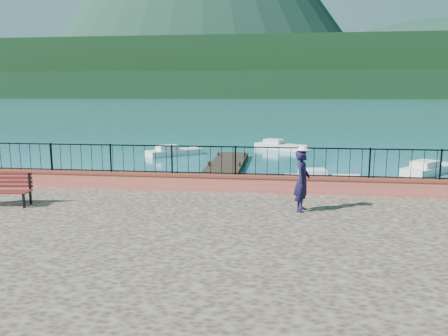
% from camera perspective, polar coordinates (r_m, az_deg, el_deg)
% --- Properties ---
extents(ground, '(2000.00, 2000.00, 0.00)m').
position_cam_1_polar(ground, '(11.79, 1.10, -12.83)').
color(ground, '#19596B').
rests_on(ground, ground).
extents(parapet, '(28.00, 0.46, 0.58)m').
position_cam_1_polar(parapet, '(14.87, 2.64, -1.99)').
color(parapet, '#C56647').
rests_on(parapet, promenade).
extents(railing, '(27.00, 0.05, 0.95)m').
position_cam_1_polar(railing, '(14.73, 2.66, 0.92)').
color(railing, black).
rests_on(railing, parapet).
extents(dock, '(2.00, 16.00, 0.30)m').
position_cam_1_polar(dock, '(23.44, -0.63, -0.92)').
color(dock, '#2D231C').
rests_on(dock, ground).
extents(far_forest, '(900.00, 60.00, 18.00)m').
position_cam_1_polar(far_forest, '(310.84, 7.12, 10.66)').
color(far_forest, black).
rests_on(far_forest, ground).
extents(foothills, '(900.00, 120.00, 44.00)m').
position_cam_1_polar(foothills, '(371.22, 7.20, 12.54)').
color(foothills, black).
rests_on(foothills, ground).
extents(park_bench, '(1.80, 0.76, 0.97)m').
position_cam_1_polar(park_bench, '(14.63, -27.08, -3.28)').
color(park_bench, black).
rests_on(park_bench, promenade).
extents(person, '(0.57, 0.73, 1.76)m').
position_cam_1_polar(person, '(12.53, 10.17, -1.65)').
color(person, black).
rests_on(person, promenade).
extents(hat, '(0.44, 0.44, 0.12)m').
position_cam_1_polar(hat, '(12.38, 10.30, 2.61)').
color(hat, white).
rests_on(hat, person).
extents(boat_0, '(3.90, 2.09, 0.80)m').
position_cam_1_polar(boat_0, '(20.87, -19.31, -2.14)').
color(boat_0, silver).
rests_on(boat_0, ground).
extents(boat_1, '(3.86, 1.65, 0.80)m').
position_cam_1_polar(boat_1, '(22.21, 12.90, -1.12)').
color(boat_1, silver).
rests_on(boat_1, ground).
extents(boat_2, '(3.88, 3.91, 0.80)m').
position_cam_1_polar(boat_2, '(27.32, 25.34, 0.20)').
color(boat_2, silver).
rests_on(boat_2, ground).
extents(boat_3, '(3.95, 3.66, 0.80)m').
position_cam_1_polar(boat_3, '(31.92, -6.48, 2.37)').
color(boat_3, silver).
rests_on(boat_3, ground).
extents(boat_4, '(4.23, 3.22, 0.80)m').
position_cam_1_polar(boat_4, '(35.38, 7.36, 3.09)').
color(boat_4, silver).
rests_on(boat_4, ground).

